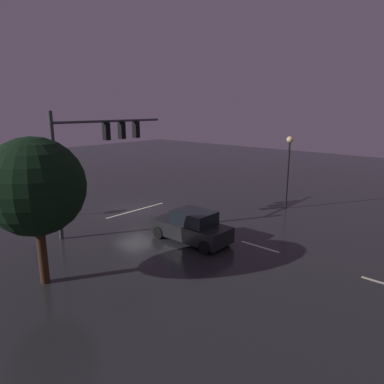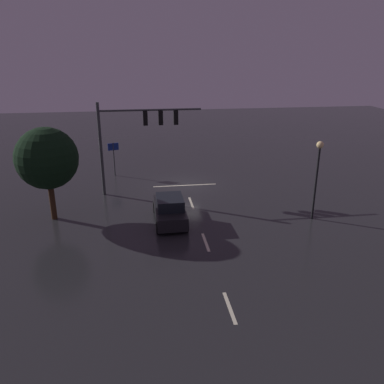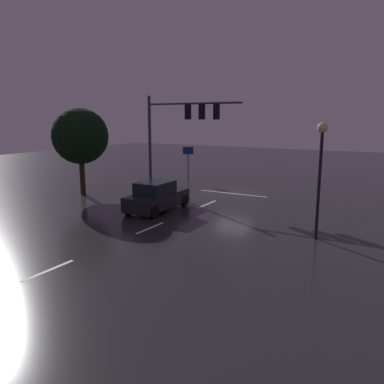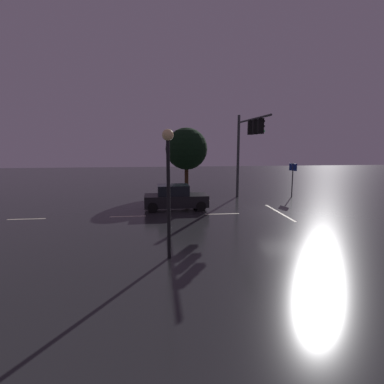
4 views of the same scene
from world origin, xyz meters
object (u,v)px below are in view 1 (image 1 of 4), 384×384
car_approaching (192,227)px  traffic_signal_assembly (97,145)px  street_lamp_left_kerb (289,159)px  tree_right_near (35,187)px  route_sign (31,187)px

car_approaching → traffic_signal_assembly: bearing=-71.9°
street_lamp_left_kerb → tree_right_near: (16.35, -2.27, 0.44)m
traffic_signal_assembly → tree_right_near: 6.89m
car_approaching → street_lamp_left_kerb: street_lamp_left_kerb is taller
car_approaching → tree_right_near: tree_right_near is taller
traffic_signal_assembly → car_approaching: bearing=108.1°
street_lamp_left_kerb → traffic_signal_assembly: bearing=-30.3°
street_lamp_left_kerb → route_sign: street_lamp_left_kerb is taller
traffic_signal_assembly → route_sign: 5.73m
street_lamp_left_kerb → tree_right_near: size_ratio=0.86×
route_sign → traffic_signal_assembly: bearing=114.1°
car_approaching → route_sign: size_ratio=1.53×
car_approaching → route_sign: bearing=-69.1°
street_lamp_left_kerb → tree_right_near: bearing=-7.9°
street_lamp_left_kerb → car_approaching: bearing=-5.1°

